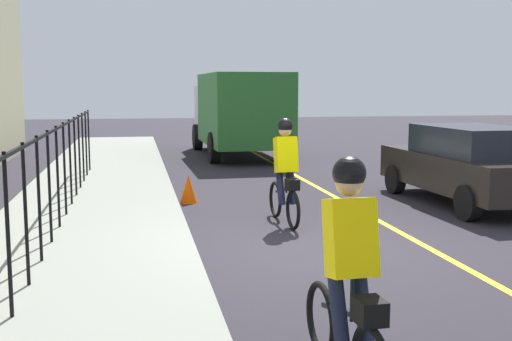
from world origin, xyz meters
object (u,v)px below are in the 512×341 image
at_px(cyclist_follow, 349,274).
at_px(traffic_cone_near, 188,189).
at_px(patrol_sedan, 469,164).
at_px(box_truck_background, 239,111).
at_px(cyclist_lead, 285,172).

height_order(cyclist_follow, traffic_cone_near, cyclist_follow).
bearing_deg(patrol_sedan, box_truck_background, 15.65).
height_order(box_truck_background, traffic_cone_near, box_truck_background).
height_order(cyclist_lead, traffic_cone_near, cyclist_lead).
relative_size(patrol_sedan, box_truck_background, 0.66).
height_order(cyclist_lead, cyclist_follow, same).
relative_size(cyclist_lead, patrol_sedan, 0.41).
bearing_deg(box_truck_background, patrol_sedan, -163.78).
bearing_deg(traffic_cone_near, box_truck_background, -15.85).
bearing_deg(patrol_sedan, cyclist_follow, 143.24).
height_order(patrol_sedan, box_truck_background, box_truck_background).
bearing_deg(cyclist_lead, cyclist_follow, 167.74).
bearing_deg(cyclist_follow, traffic_cone_near, 0.28).
relative_size(cyclist_lead, cyclist_follow, 1.00).
relative_size(cyclist_lead, box_truck_background, 0.27).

